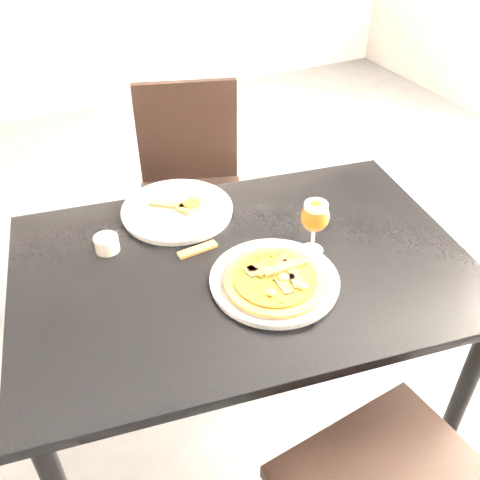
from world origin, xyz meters
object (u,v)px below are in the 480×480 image
chair_far (192,191)px  beer_glass (315,217)px  dining_table (243,287)px  pizza (275,279)px

chair_far → beer_glass: size_ratio=5.73×
dining_table → beer_glass: size_ratio=8.23×
beer_glass → pizza: bearing=-152.3°
dining_table → chair_far: chair_far is taller
dining_table → pizza: bearing=-67.6°
chair_far → beer_glass: chair_far is taller
chair_far → pizza: 0.93m
dining_table → chair_far: (0.14, 0.76, -0.16)m
chair_far → pizza: (-0.11, -0.88, 0.27)m
dining_table → beer_glass: beer_glass is taller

